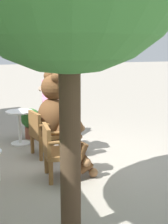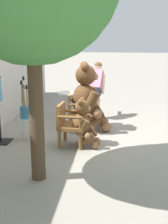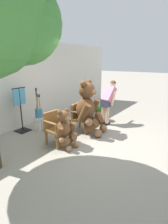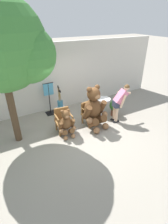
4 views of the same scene
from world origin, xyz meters
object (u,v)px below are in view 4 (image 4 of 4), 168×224
wooden_chair_left (63,120)px  potted_plant (115,107)px  teddy_bear_large (94,108)px  clothing_display_stand (49,98)px  brush_bucket (60,102)px  white_stool (61,109)px  round_side_table (103,105)px  teddy_bear_small (66,123)px  person_visitor (120,100)px  patio_tree (3,47)px  wooden_chair_right (90,113)px

wooden_chair_left → potted_plant: size_ratio=1.26×
teddy_bear_large → clothing_display_stand: size_ratio=1.17×
brush_bucket → clothing_display_stand: 0.55m
white_stool → round_side_table: size_ratio=0.64×
teddy_bear_large → teddy_bear_small: teddy_bear_large is taller
person_visitor → round_side_table: (-0.24, 0.71, -0.45)m
white_stool → teddy_bear_small: bearing=-103.0°
wooden_chair_left → teddy_bear_large: 1.17m
wooden_chair_left → clothing_display_stand: (0.00, 1.46, 0.26)m
patio_tree → brush_bucket: bearing=25.3°
teddy_bear_large → round_side_table: (0.83, 0.60, -0.33)m
teddy_bear_small → potted_plant: teddy_bear_small is taller
teddy_bear_large → white_stool: bearing=122.7°
teddy_bear_large → person_visitor: teddy_bear_large is taller
wooden_chair_left → potted_plant: wooden_chair_left is taller
person_visitor → patio_tree: 4.20m
person_visitor → teddy_bear_small: bearing=177.9°
wooden_chair_right → patio_tree: (-2.51, 0.18, 2.51)m
white_stool → potted_plant: bearing=-25.6°
wooden_chair_left → brush_bucket: (0.29, 1.00, 0.19)m
round_side_table → patio_tree: bearing=-177.4°
person_visitor → clothing_display_stand: size_ratio=1.09×
wooden_chair_left → teddy_bear_small: teddy_bear_small is taller
brush_bucket → clothing_display_stand: size_ratio=0.66×
teddy_bear_large → person_visitor: bearing=-5.9°
patio_tree → teddy_bear_large: bearing=-10.0°
teddy_bear_small → round_side_table: 2.03m
round_side_table → white_stool: bearing=158.0°
wooden_chair_left → wooden_chair_right: size_ratio=1.00×
wooden_chair_left → patio_tree: patio_tree is taller
brush_bucket → patio_tree: (-1.72, -0.82, 2.32)m
patio_tree → clothing_display_stand: patio_tree is taller
wooden_chair_left → teddy_bear_small: bearing=-91.5°
white_stool → round_side_table: bearing=-22.0°
wooden_chair_right → potted_plant: 1.22m
wooden_chair_right → white_stool: bearing=128.3°
teddy_bear_large → white_stool: teddy_bear_large is taller
teddy_bear_large → person_visitor: (1.07, -0.11, 0.11)m
teddy_bear_small → clothing_display_stand: (0.01, 1.76, 0.24)m
teddy_bear_large → brush_bucket: size_ratio=1.76×
brush_bucket → clothing_display_stand: (-0.28, 0.47, 0.07)m
wooden_chair_right → patio_tree: patio_tree is taller
white_stool → clothing_display_stand: 0.66m
brush_bucket → wooden_chair_right: bearing=-51.7°
teddy_bear_large → potted_plant: size_ratio=2.34×
potted_plant → white_stool: bearing=154.4°
person_visitor → patio_tree: size_ratio=0.35×
teddy_bear_large → round_side_table: bearing=35.8°
wooden_chair_right → white_stool: (-0.78, 0.99, -0.11)m
wooden_chair_left → teddy_bear_large: teddy_bear_large is taller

